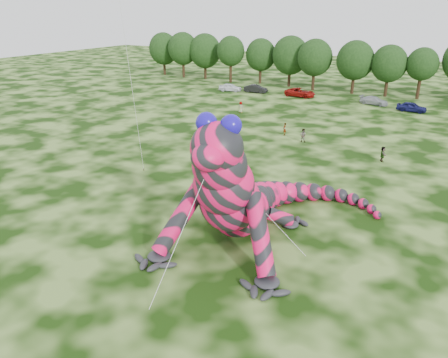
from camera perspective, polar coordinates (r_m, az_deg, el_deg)
ground at (r=30.58m, az=8.59°, el=-8.10°), size 240.00×240.00×0.00m
inflatable_gecko at (r=30.01m, az=2.79°, el=1.58°), size 18.12×20.76×9.52m
tree_0 at (r=106.04m, az=-7.87°, el=15.91°), size 6.91×6.22×9.51m
tree_1 at (r=101.46m, az=-5.37°, el=15.84°), size 6.74×6.07×9.81m
tree_2 at (r=99.15m, az=-2.48°, el=15.73°), size 7.04×6.34×9.64m
tree_3 at (r=94.06m, az=0.88°, el=15.36°), size 5.81×5.23×9.44m
tree_4 at (r=92.84m, az=4.80°, el=15.09°), size 6.22×5.60×9.06m
tree_5 at (r=90.02m, az=8.62°, el=14.96°), size 7.16×6.44×9.80m
tree_6 at (r=86.56m, az=11.72°, el=14.40°), size 6.52×5.86×9.49m
tree_7 at (r=84.69m, az=16.68°, el=13.80°), size 6.68×6.01×9.48m
tree_8 at (r=83.78m, az=20.67°, el=13.08°), size 6.14×5.53×8.94m
tree_9 at (r=83.48m, az=24.33°, el=12.44°), size 5.27×4.74×8.68m
car_0 at (r=84.28m, az=0.81°, el=11.89°), size 4.54×2.47×1.46m
car_1 at (r=83.05m, az=4.18°, el=11.68°), size 4.46×1.76×1.44m
car_2 at (r=80.15m, az=9.91°, el=11.08°), size 5.57×2.88×1.50m
car_3 at (r=76.46m, az=18.99°, el=9.67°), size 4.84×2.63×1.33m
car_4 at (r=73.21m, az=23.32°, el=8.65°), size 4.44×2.02×1.48m
spectator_0 at (r=55.14m, az=7.91°, el=6.47°), size 0.44×0.62×1.58m
spectator_5 at (r=48.11m, az=20.02°, el=3.09°), size 0.96×1.55×1.60m
spectator_4 at (r=66.71m, az=2.19°, el=9.36°), size 0.84×0.55×1.69m
spectator_1 at (r=52.67m, az=10.26°, el=5.63°), size 0.84×0.68×1.63m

